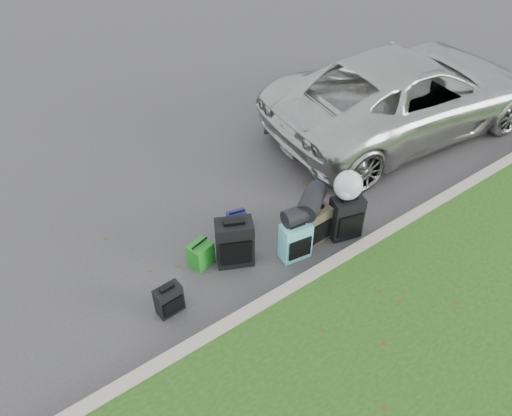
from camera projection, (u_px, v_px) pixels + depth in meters
ground at (269, 240)px, 7.60m from camera, size 120.00×120.00×0.00m
curb at (312, 277)px, 6.94m from camera, size 120.00×0.18×0.15m
suv at (407, 93)px, 9.45m from camera, size 5.78×3.11×1.54m
suitcase_small_black at (169, 300)px, 6.46m from camera, size 0.36×0.21×0.44m
suitcase_large_black_left at (235, 243)px, 7.02m from camera, size 0.61×0.51×0.75m
suitcase_olive at (314, 225)px, 7.39m from camera, size 0.45×0.29×0.61m
suitcase_teal at (295, 241)px, 7.14m from camera, size 0.46×0.32×0.61m
suitcase_large_black_right at (346, 217)px, 7.45m from camera, size 0.53×0.40×0.71m
tote_green at (201, 254)px, 7.12m from camera, size 0.38×0.33×0.37m
tote_navy at (237, 221)px, 7.67m from camera, size 0.34×0.29×0.31m
duffel_left at (311, 202)px, 7.07m from camera, size 0.65×0.58×0.31m
duffel_right at (299, 215)px, 6.92m from camera, size 0.48×0.31×0.25m
trash_bag at (348, 185)px, 7.12m from camera, size 0.43×0.43×0.43m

